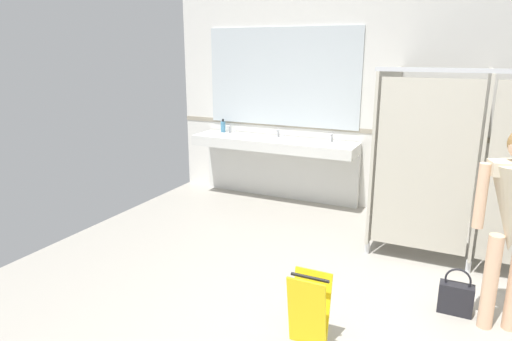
# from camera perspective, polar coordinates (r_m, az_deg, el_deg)

# --- Properties ---
(wall_back) EXTENTS (6.62, 0.12, 2.88)m
(wall_back) POSITION_cam_1_polar(r_m,az_deg,el_deg) (6.06, 18.78, 8.08)
(wall_back) COLOR silver
(wall_back) RESTS_ON ground_plane
(wall_back_tile_band) EXTENTS (6.62, 0.01, 0.06)m
(wall_back_tile_band) POSITION_cam_1_polar(r_m,az_deg,el_deg) (6.05, 18.40, 4.35)
(wall_back_tile_band) COLOR #9E937F
(wall_back_tile_band) RESTS_ON wall_back
(vanity_counter) EXTENTS (2.32, 0.54, 1.01)m
(vanity_counter) POSITION_cam_1_polar(r_m,az_deg,el_deg) (6.38, 2.46, 1.98)
(vanity_counter) COLOR silver
(vanity_counter) RESTS_ON ground_plane
(mirror_panel) EXTENTS (2.22, 0.02, 1.33)m
(mirror_panel) POSITION_cam_1_polar(r_m,az_deg,el_deg) (6.40, 3.26, 11.61)
(mirror_panel) COLOR silver
(mirror_panel) RESTS_ON wall_back
(handbag) EXTENTS (0.26, 0.12, 0.39)m
(handbag) POSITION_cam_1_polar(r_m,az_deg,el_deg) (4.15, 23.79, -14.36)
(handbag) COLOR black
(handbag) RESTS_ON ground_plane
(soap_dispenser) EXTENTS (0.07, 0.07, 0.19)m
(soap_dispenser) POSITION_cam_1_polar(r_m,az_deg,el_deg) (6.77, -4.16, 5.53)
(soap_dispenser) COLOR teal
(soap_dispenser) RESTS_ON vanity_counter
(wet_floor_sign) EXTENTS (0.28, 0.19, 0.55)m
(wet_floor_sign) POSITION_cam_1_polar(r_m,az_deg,el_deg) (3.41, 6.65, -16.90)
(wet_floor_sign) COLOR yellow
(wet_floor_sign) RESTS_ON ground_plane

